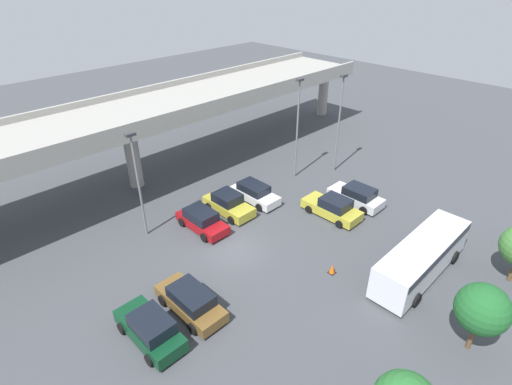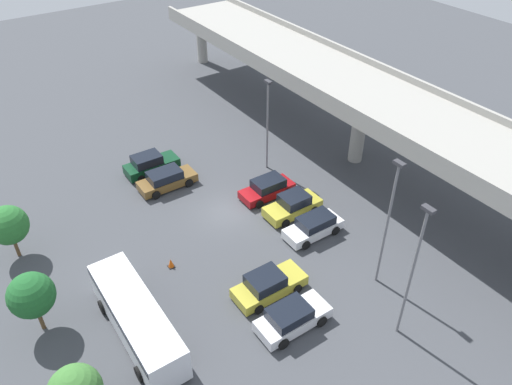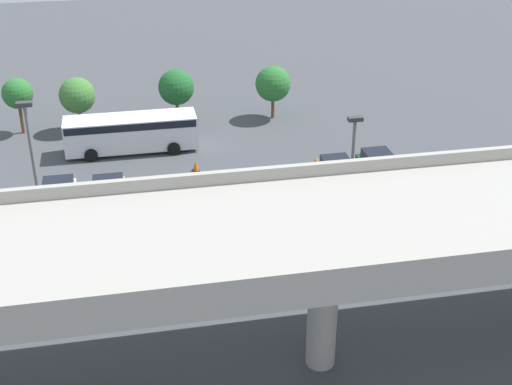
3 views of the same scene
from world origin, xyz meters
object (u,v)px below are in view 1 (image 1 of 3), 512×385
at_px(parked_car_1, 191,301).
at_px(lamp_post_mid_lot, 138,178).
at_px(parked_car_0, 150,329).
at_px(parked_car_2, 202,220).
at_px(parked_car_6, 357,196).
at_px(shuttle_bus, 422,256).
at_px(parked_car_5, 333,208).
at_px(traffic_cone, 332,269).
at_px(lamp_post_by_overpass, 298,123).
at_px(tree_front_centre, 483,309).
at_px(parked_car_3, 228,204).
at_px(lamp_post_near_aisle, 339,118).
at_px(parked_car_4, 255,193).

xyz_separation_m(parked_car_1, lamp_post_mid_lot, (2.18, 8.42, 3.94)).
relative_size(parked_car_0, parked_car_2, 1.03).
bearing_deg(parked_car_6, shuttle_bus, 149.48).
bearing_deg(parked_car_5, shuttle_bus, 168.45).
height_order(parked_car_0, parked_car_6, parked_car_0).
distance_m(lamp_post_mid_lot, traffic_cone, 14.44).
relative_size(parked_car_2, lamp_post_mid_lot, 0.55).
bearing_deg(parked_car_6, lamp_post_by_overpass, -1.27).
distance_m(parked_car_0, traffic_cone, 11.78).
height_order(parked_car_2, tree_front_centre, tree_front_centre).
height_order(parked_car_0, parked_car_3, parked_car_0).
bearing_deg(tree_front_centre, parked_car_3, 90.88).
bearing_deg(parked_car_5, traffic_cone, 126.00).
height_order(shuttle_bus, lamp_post_near_aisle, lamp_post_near_aisle).
xyz_separation_m(lamp_post_mid_lot, traffic_cone, (6.27, -12.26, -4.36)).
bearing_deg(lamp_post_mid_lot, parked_car_3, -17.92).
bearing_deg(shuttle_bus, tree_front_centre, 51.52).
relative_size(parked_car_0, parked_car_4, 1.03).
height_order(parked_car_3, parked_car_4, parked_car_3).
bearing_deg(parked_car_1, parked_car_5, -89.23).
bearing_deg(lamp_post_mid_lot, parked_car_1, -104.51).
bearing_deg(parked_car_1, parked_car_6, -90.54).
relative_size(parked_car_4, tree_front_centre, 1.07).
xyz_separation_m(parked_car_4, parked_car_6, (5.64, -6.31, 0.02)).
distance_m(parked_car_4, shuttle_bus, 14.03).
bearing_deg(lamp_post_near_aisle, parked_car_5, -145.37).
height_order(parked_car_2, parked_car_5, parked_car_5).
xyz_separation_m(parked_car_6, tree_front_centre, (-8.10, -12.16, 2.05)).
bearing_deg(parked_car_4, parked_car_6, 41.78).
distance_m(parked_car_0, parked_car_5, 16.73).
xyz_separation_m(lamp_post_near_aisle, lamp_post_by_overpass, (-3.59, 1.89, -0.01)).
distance_m(lamp_post_near_aisle, tree_front_centre, 20.93).
bearing_deg(parked_car_6, parked_car_4, 41.78).
relative_size(parked_car_0, tree_front_centre, 1.09).
relative_size(parked_car_1, parked_car_3, 1.07).
bearing_deg(parked_car_3, parked_car_1, -53.06).
relative_size(lamp_post_by_overpass, tree_front_centre, 2.21).
bearing_deg(parked_car_3, lamp_post_by_overpass, 91.84).
height_order(parked_car_4, traffic_cone, parked_car_4).
bearing_deg(parked_car_0, shuttle_bus, -116.89).
relative_size(shuttle_bus, traffic_cone, 12.68).
bearing_deg(shuttle_bus, parked_car_4, -85.37).
bearing_deg(lamp_post_by_overpass, parked_car_2, -177.13).
bearing_deg(shuttle_bus, lamp_post_near_aisle, -123.29).
xyz_separation_m(parked_car_0, parked_car_5, (16.73, 0.34, -0.06)).
distance_m(parked_car_5, lamp_post_by_overpass, 8.46).
bearing_deg(parked_car_3, parked_car_6, 52.05).
height_order(parked_car_2, parked_car_4, parked_car_2).
relative_size(parked_car_1, parked_car_5, 1.00).
bearing_deg(lamp_post_mid_lot, parked_car_0, -119.81).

